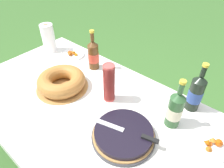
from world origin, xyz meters
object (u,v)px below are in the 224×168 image
Objects in this scene: serving_knife at (129,132)px; snack_plate_near at (72,54)px; cider_bottle_green at (175,109)px; berry_tart at (124,134)px; paper_towel_roll at (48,38)px; bundt_cake at (61,81)px; snack_plate_left at (209,144)px; juice_bottle_red at (196,93)px; cider_bottle_amber at (93,55)px; cup_stack at (109,83)px.

serving_knife is 0.97m from snack_plate_near.
cider_bottle_green reaches higher than serving_knife.
berry_tart is at bearing -0.00° from serving_knife.
paper_towel_roll is (-0.21, -0.07, 0.11)m from snack_plate_near.
berry_tart is at bearing -5.02° from bundt_cake.
bundt_cake is 1.69× the size of snack_plate_left.
snack_plate_left is (0.22, -0.01, -0.11)m from cider_bottle_green.
paper_towel_roll reaches higher than bundt_cake.
juice_bottle_red is at bearing -124.86° from serving_knife.
juice_bottle_red reaches higher than serving_knife.
snack_plate_left is (1.23, -0.13, 0.00)m from snack_plate_near.
serving_knife is 1.17× the size of cider_bottle_amber.
snack_plate_near is (-1.01, 0.12, -0.11)m from cider_bottle_green.
cup_stack is 0.85× the size of cider_bottle_green.
berry_tart is at bearing -120.11° from cider_bottle_green.
cider_bottle_amber reaches higher than bundt_cake.
juice_bottle_red is at bearing 80.54° from cider_bottle_green.
paper_towel_roll is at bearing 170.88° from cup_stack.
cider_bottle_green is at bearing -131.71° from serving_knife.
cup_stack is 0.38m from cider_bottle_amber.
snack_plate_left is at bearing -47.42° from juice_bottle_red.
cup_stack is at bearing -9.12° from paper_towel_roll.
snack_plate_near is 1.00× the size of snack_plate_left.
cider_bottle_amber is (-0.74, 0.11, -0.00)m from cider_bottle_green.
juice_bottle_red is 1.54× the size of snack_plate_left.
bundt_cake is at bearing -158.81° from cup_stack.
snack_plate_near is (-1.05, -0.08, -0.11)m from juice_bottle_red.
cup_stack is 1.26× the size of snack_plate_left.
juice_bottle_red is (0.18, 0.45, 0.10)m from berry_tart.
bundt_cake is at bearing -19.85° from serving_knife.
cider_bottle_amber is at bearing -1.43° from snack_plate_near.
cup_stack is 0.64m from snack_plate_left.
cup_stack reaches higher than paper_towel_roll.
snack_plate_left is (0.34, 0.24, -0.05)m from serving_knife.
snack_plate_near is at bearing 18.23° from paper_towel_roll.
cider_bottle_green is 1.03m from snack_plate_near.
cider_bottle_amber is 1.48× the size of snack_plate_left.
cider_bottle_amber is 1.28× the size of paper_towel_roll.
cider_bottle_green is (0.74, 0.21, 0.06)m from bundt_cake.
bundt_cake is 1.14× the size of cider_bottle_green.
berry_tart is 1.63× the size of snack_plate_left.
cup_stack is 0.83m from paper_towel_roll.
cider_bottle_amber is 0.49m from paper_towel_roll.
paper_towel_roll is (-1.26, -0.15, -0.00)m from juice_bottle_red.
cider_bottle_amber is 0.78m from juice_bottle_red.
juice_bottle_red reaches higher than paper_towel_roll.
cider_bottle_amber is 0.96× the size of juice_bottle_red.
berry_tart is 0.94m from snack_plate_near.
cider_bottle_amber reaches higher than snack_plate_left.
paper_towel_roll is at bearing -161.77° from snack_plate_near.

